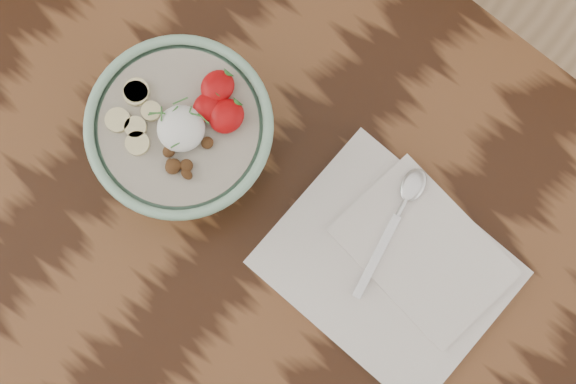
# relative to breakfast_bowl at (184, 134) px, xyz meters

# --- Properties ---
(table) EXTENTS (1.60, 0.90, 0.75)m
(table) POSITION_rel_breakfast_bowl_xyz_m (0.12, -0.07, -0.16)
(table) COLOR black
(table) RESTS_ON ground
(breakfast_bowl) EXTENTS (0.21, 0.21, 0.14)m
(breakfast_bowl) POSITION_rel_breakfast_bowl_xyz_m (0.00, 0.00, 0.00)
(breakfast_bowl) COLOR #8BBB9E
(breakfast_bowl) RESTS_ON table
(napkin) EXTENTS (0.28, 0.24, 0.02)m
(napkin) POSITION_rel_breakfast_bowl_xyz_m (0.29, 0.05, -0.06)
(napkin) COLOR white
(napkin) RESTS_ON table
(spoon) EXTENTS (0.06, 0.18, 0.01)m
(spoon) POSITION_rel_breakfast_bowl_xyz_m (0.25, 0.11, -0.05)
(spoon) COLOR silver
(spoon) RESTS_ON napkin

